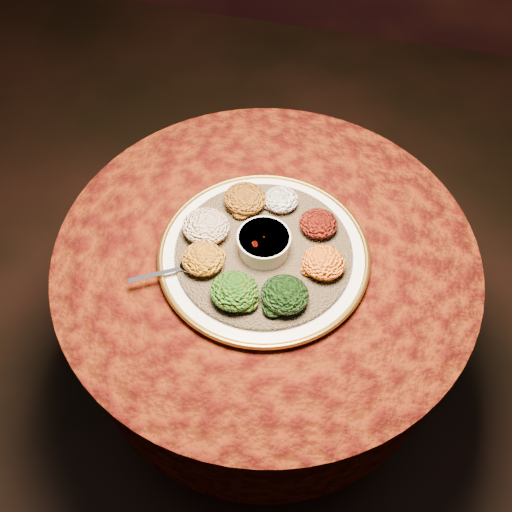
# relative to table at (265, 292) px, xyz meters

# --- Properties ---
(table) EXTENTS (0.96, 0.96, 0.73)m
(table) POSITION_rel_table_xyz_m (0.00, 0.00, 0.00)
(table) COLOR black
(table) RESTS_ON ground
(platter) EXTENTS (0.57, 0.57, 0.02)m
(platter) POSITION_rel_table_xyz_m (-0.00, -0.02, 0.19)
(platter) COLOR silver
(platter) RESTS_ON table
(injera) EXTENTS (0.42, 0.42, 0.01)m
(injera) POSITION_rel_table_xyz_m (-0.00, -0.02, 0.20)
(injera) COLOR olive
(injera) RESTS_ON platter
(stew_bowl) EXTENTS (0.12, 0.12, 0.05)m
(stew_bowl) POSITION_rel_table_xyz_m (-0.00, -0.02, 0.24)
(stew_bowl) COLOR silver
(stew_bowl) RESTS_ON injera
(spoon) EXTENTS (0.14, 0.09, 0.01)m
(spoon) POSITION_rel_table_xyz_m (-0.15, -0.11, 0.21)
(spoon) COLOR silver
(spoon) RESTS_ON injera
(portion_ayib) EXTENTS (0.08, 0.08, 0.04)m
(portion_ayib) POSITION_rel_table_xyz_m (0.01, 0.11, 0.23)
(portion_ayib) COLOR white
(portion_ayib) RESTS_ON injera
(portion_kitfo) EXTENTS (0.09, 0.08, 0.04)m
(portion_kitfo) POSITION_rel_table_xyz_m (0.10, 0.06, 0.23)
(portion_kitfo) COLOR black
(portion_kitfo) RESTS_ON injera
(portion_tikil) EXTENTS (0.09, 0.09, 0.04)m
(portion_tikil) POSITION_rel_table_xyz_m (0.13, -0.04, 0.23)
(portion_tikil) COLOR #B4670F
(portion_tikil) RESTS_ON injera
(portion_gomen) EXTENTS (0.10, 0.09, 0.05)m
(portion_gomen) POSITION_rel_table_xyz_m (0.07, -0.14, 0.23)
(portion_gomen) COLOR black
(portion_gomen) RESTS_ON injera
(portion_mixveg) EXTENTS (0.10, 0.10, 0.05)m
(portion_mixveg) POSITION_rel_table_xyz_m (-0.03, -0.15, 0.23)
(portion_mixveg) COLOR #982A09
(portion_mixveg) RESTS_ON injera
(portion_kik) EXTENTS (0.09, 0.09, 0.04)m
(portion_kik) POSITION_rel_table_xyz_m (-0.12, -0.09, 0.23)
(portion_kik) COLOR #C16811
(portion_kik) RESTS_ON injera
(portion_timatim) EXTENTS (0.11, 0.10, 0.05)m
(portion_timatim) POSITION_rel_table_xyz_m (-0.14, -0.01, 0.23)
(portion_timatim) COLOR maroon
(portion_timatim) RESTS_ON injera
(portion_shiro) EXTENTS (0.10, 0.09, 0.05)m
(portion_shiro) POSITION_rel_table_xyz_m (-0.07, 0.09, 0.23)
(portion_shiro) COLOR #894B10
(portion_shiro) RESTS_ON injera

